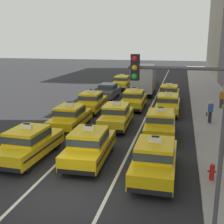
# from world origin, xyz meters

# --- Properties ---
(ground_plane) EXTENTS (160.00, 160.00, 0.00)m
(ground_plane) POSITION_xyz_m (0.00, 0.00, 0.00)
(ground_plane) COLOR #232326
(lane_stripe_left_center) EXTENTS (0.14, 80.00, 0.01)m
(lane_stripe_left_center) POSITION_xyz_m (-1.60, 20.00, 0.00)
(lane_stripe_left_center) COLOR silver
(lane_stripe_left_center) RESTS_ON ground
(lane_stripe_center_right) EXTENTS (0.14, 80.00, 0.01)m
(lane_stripe_center_right) POSITION_xyz_m (1.60, 20.00, 0.00)
(lane_stripe_center_right) COLOR silver
(lane_stripe_center_right) RESTS_ON ground
(sidewalk_curb) EXTENTS (4.00, 90.00, 0.15)m
(sidewalk_curb) POSITION_xyz_m (7.20, 15.00, 0.07)
(sidewalk_curb) COLOR #9E9993
(sidewalk_curb) RESTS_ON ground
(taxi_left_nearest) EXTENTS (1.94, 4.61, 1.96)m
(taxi_left_nearest) POSITION_xyz_m (-3.19, 3.05, 0.88)
(taxi_left_nearest) COLOR black
(taxi_left_nearest) RESTS_ON ground
(taxi_left_second) EXTENTS (1.90, 4.59, 1.96)m
(taxi_left_second) POSITION_xyz_m (-3.05, 8.43, 0.88)
(taxi_left_second) COLOR black
(taxi_left_second) RESTS_ON ground
(taxi_left_third) EXTENTS (1.96, 4.62, 1.96)m
(taxi_left_third) POSITION_xyz_m (-3.18, 13.66, 0.88)
(taxi_left_third) COLOR black
(taxi_left_third) RESTS_ON ground
(sedan_left_fourth) EXTENTS (1.82, 4.33, 1.58)m
(sedan_left_fourth) POSITION_xyz_m (-3.19, 19.53, 0.85)
(sedan_left_fourth) COLOR black
(sedan_left_fourth) RESTS_ON ground
(taxi_left_fifth) EXTENTS (1.85, 4.57, 1.96)m
(taxi_left_fifth) POSITION_xyz_m (-3.01, 25.87, 0.88)
(taxi_left_fifth) COLOR black
(taxi_left_fifth) RESTS_ON ground
(taxi_center_nearest) EXTENTS (1.96, 4.62, 1.96)m
(taxi_center_nearest) POSITION_xyz_m (-0.10, 3.48, 0.88)
(taxi_center_nearest) COLOR black
(taxi_center_nearest) RESTS_ON ground
(taxi_center_second) EXTENTS (1.95, 4.61, 1.96)m
(taxi_center_second) POSITION_xyz_m (-0.08, 9.59, 0.88)
(taxi_center_second) COLOR black
(taxi_center_second) RESTS_ON ground
(taxi_center_third) EXTENTS (1.88, 4.59, 1.96)m
(taxi_center_third) POSITION_xyz_m (0.20, 15.51, 0.88)
(taxi_center_third) COLOR black
(taxi_center_third) RESTS_ON ground
(box_truck_center_fourth) EXTENTS (2.41, 7.00, 3.27)m
(box_truck_center_fourth) POSITION_xyz_m (0.12, 23.13, 1.78)
(box_truck_center_fourth) COLOR black
(box_truck_center_fourth) RESTS_ON ground
(taxi_center_fifth) EXTENTS (2.00, 4.63, 1.96)m
(taxi_center_fifth) POSITION_xyz_m (-0.19, 30.42, 0.88)
(taxi_center_fifth) COLOR black
(taxi_center_fifth) RESTS_ON ground
(taxi_right_nearest) EXTENTS (1.84, 4.57, 1.96)m
(taxi_right_nearest) POSITION_xyz_m (3.24, 2.53, 0.88)
(taxi_right_nearest) COLOR black
(taxi_right_nearest) RESTS_ON ground
(taxi_right_second) EXTENTS (1.92, 4.60, 1.96)m
(taxi_right_second) POSITION_xyz_m (3.05, 8.24, 0.88)
(taxi_right_second) COLOR black
(taxi_right_second) RESTS_ON ground
(taxi_right_third) EXTENTS (1.86, 4.58, 1.96)m
(taxi_right_third) POSITION_xyz_m (3.23, 14.24, 0.88)
(taxi_right_third) COLOR black
(taxi_right_third) RESTS_ON ground
(taxi_right_fourth) EXTENTS (1.94, 4.61, 1.96)m
(taxi_right_fourth) POSITION_xyz_m (3.06, 19.36, 0.88)
(taxi_right_fourth) COLOR black
(taxi_right_fourth) RESTS_ON ground
(pedestrian_near_crosswalk) EXTENTS (0.47, 0.24, 1.62)m
(pedestrian_near_crosswalk) POSITION_xyz_m (7.70, 16.98, 0.96)
(pedestrian_near_crosswalk) COLOR #473828
(pedestrian_near_crosswalk) RESTS_ON sidewalk_curb
(pedestrian_mid_block) EXTENTS (0.36, 0.24, 1.68)m
(pedestrian_mid_block) POSITION_xyz_m (7.99, 18.66, 1.00)
(pedestrian_mid_block) COLOR #473828
(pedestrian_mid_block) RESTS_ON sidewalk_curb
(pedestrian_by_storefront) EXTENTS (0.47, 0.24, 1.59)m
(pedestrian_by_storefront) POSITION_xyz_m (6.34, 11.83, 0.94)
(pedestrian_by_storefront) COLOR #23232D
(pedestrian_by_storefront) RESTS_ON sidewalk_curb
(fire_hydrant) EXTENTS (0.36, 0.22, 0.73)m
(fire_hydrant) POSITION_xyz_m (5.68, 2.49, 0.55)
(fire_hydrant) COLOR red
(fire_hydrant) RESTS_ON sidewalk_curb
(traffic_light_pole) EXTENTS (2.87, 0.33, 5.58)m
(traffic_light_pole) POSITION_xyz_m (4.49, -1.10, 3.82)
(traffic_light_pole) COLOR #47474C
(traffic_light_pole) RESTS_ON ground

